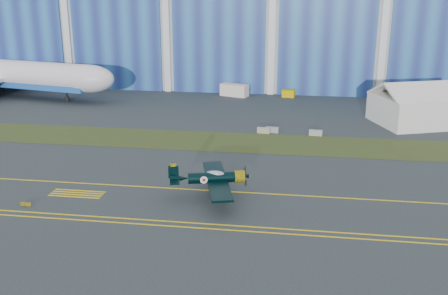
# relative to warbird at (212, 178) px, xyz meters

# --- Properties ---
(ground) EXTENTS (260.00, 260.00, 0.00)m
(ground) POSITION_rel_warbird_xyz_m (2.87, 6.95, -2.34)
(ground) COLOR #2F373B
(ground) RESTS_ON ground
(grass_median) EXTENTS (260.00, 10.00, 0.02)m
(grass_median) POSITION_rel_warbird_xyz_m (2.87, 20.95, -2.32)
(grass_median) COLOR #475128
(grass_median) RESTS_ON ground
(hangar) EXTENTS (220.00, 45.70, 30.00)m
(hangar) POSITION_rel_warbird_xyz_m (2.87, 78.73, 12.62)
(hangar) COLOR silver
(hangar) RESTS_ON ground
(taxiway_centreline) EXTENTS (200.00, 0.20, 0.02)m
(taxiway_centreline) POSITION_rel_warbird_xyz_m (2.87, 1.95, -2.33)
(taxiway_centreline) COLOR yellow
(taxiway_centreline) RESTS_ON ground
(edge_line_near) EXTENTS (80.00, 0.20, 0.02)m
(edge_line_near) POSITION_rel_warbird_xyz_m (2.87, -7.55, -2.33)
(edge_line_near) COLOR yellow
(edge_line_near) RESTS_ON ground
(edge_line_far) EXTENTS (80.00, 0.20, 0.02)m
(edge_line_far) POSITION_rel_warbird_xyz_m (2.87, -6.55, -2.33)
(edge_line_far) COLOR yellow
(edge_line_far) RESTS_ON ground
(hold_short_ladder) EXTENTS (6.00, 2.40, 0.02)m
(hold_short_ladder) POSITION_rel_warbird_xyz_m (-15.13, -1.15, -2.33)
(hold_short_ladder) COLOR yellow
(hold_short_ladder) RESTS_ON ground
(guard_board_left) EXTENTS (1.20, 0.15, 0.35)m
(guard_board_left) POSITION_rel_warbird_xyz_m (-19.13, -5.05, -2.16)
(guard_board_left) COLOR yellow
(guard_board_left) RESTS_ON ground
(warbird) EXTENTS (12.43, 13.86, 3.49)m
(warbird) POSITION_rel_warbird_xyz_m (0.00, 0.00, 0.00)
(warbird) COLOR black
(warbird) RESTS_ON ground
(tent) EXTENTS (18.31, 15.86, 7.15)m
(tent) POSITION_rel_warbird_xyz_m (29.47, 36.22, 1.23)
(tent) COLOR white
(tent) RESTS_ON ground
(shipping_container) EXTENTS (6.13, 4.08, 2.47)m
(shipping_container) POSITION_rel_warbird_xyz_m (-4.39, 53.28, -1.10)
(shipping_container) COLOR silver
(shipping_container) RESTS_ON ground
(tug) EXTENTS (2.70, 1.92, 1.45)m
(tug) POSITION_rel_warbird_xyz_m (6.70, 53.88, -1.61)
(tug) COLOR #DFB400
(tug) RESTS_ON ground
(barrier_a) EXTENTS (2.07, 0.91, 0.90)m
(barrier_a) POSITION_rel_warbird_xyz_m (3.69, 26.32, -1.89)
(barrier_a) COLOR #9F9886
(barrier_a) RESTS_ON ground
(barrier_b) EXTENTS (2.05, 0.78, 0.90)m
(barrier_b) POSITION_rel_warbird_xyz_m (4.97, 26.87, -1.89)
(barrier_b) COLOR gray
(barrier_b) RESTS_ON ground
(barrier_c) EXTENTS (2.02, 0.69, 0.90)m
(barrier_c) POSITION_rel_warbird_xyz_m (11.69, 26.11, -1.89)
(barrier_c) COLOR gray
(barrier_c) RESTS_ON ground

